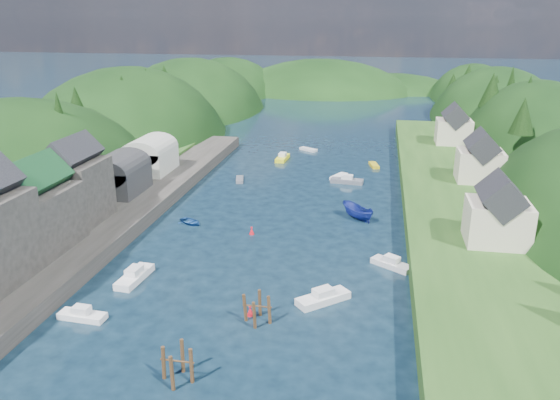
% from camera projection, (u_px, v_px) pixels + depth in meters
% --- Properties ---
extents(ground, '(600.00, 600.00, 0.00)m').
position_uv_depth(ground, '(302.00, 182.00, 96.13)').
color(ground, black).
rests_on(ground, ground).
extents(hillside_left, '(44.00, 245.56, 52.00)m').
position_uv_depth(hillside_left, '(130.00, 174.00, 129.67)').
color(hillside_left, black).
rests_on(hillside_left, ground).
extents(hillside_right, '(36.00, 245.56, 48.00)m').
position_uv_depth(hillside_right, '(532.00, 193.00, 114.12)').
color(hillside_right, black).
rests_on(hillside_right, ground).
extents(far_hills, '(103.00, 68.00, 44.00)m').
position_uv_depth(far_hills, '(350.00, 118.00, 214.83)').
color(far_hills, black).
rests_on(far_hills, ground).
extents(hill_trees, '(88.82, 147.84, 12.14)m').
position_uv_depth(hill_trees, '(319.00, 105.00, 106.25)').
color(hill_trees, black).
rests_on(hill_trees, ground).
extents(quay_left, '(12.00, 110.00, 2.00)m').
position_uv_depth(quay_left, '(91.00, 230.00, 71.98)').
color(quay_left, '#2D2B28').
rests_on(quay_left, ground).
extents(terrace_left_grass, '(12.00, 110.00, 2.50)m').
position_uv_depth(terrace_left_grass, '(42.00, 225.00, 73.10)').
color(terrace_left_grass, '#234719').
rests_on(terrace_left_grass, ground).
extents(quayside_buildings, '(8.00, 35.84, 12.90)m').
position_uv_depth(quayside_buildings, '(2.00, 223.00, 57.69)').
color(quayside_buildings, '#2D2B28').
rests_on(quayside_buildings, quay_left).
extents(boat_sheds, '(7.00, 21.00, 7.50)m').
position_uv_depth(boat_sheds, '(135.00, 162.00, 88.62)').
color(boat_sheds, '#2D2D30').
rests_on(boat_sheds, quay_left).
extents(terrace_right, '(16.00, 120.00, 2.40)m').
position_uv_depth(terrace_right, '(457.00, 202.00, 82.17)').
color(terrace_right, '#234719').
rests_on(terrace_right, ground).
extents(right_bank_cottages, '(9.00, 59.24, 8.41)m').
position_uv_depth(right_bank_cottages, '(473.00, 159.00, 87.91)').
color(right_bank_cottages, beige).
rests_on(right_bank_cottages, terrace_right).
extents(piling_cluster_near, '(2.83, 2.68, 3.67)m').
position_uv_depth(piling_cluster_near, '(178.00, 367.00, 43.65)').
color(piling_cluster_near, '#382314').
rests_on(piling_cluster_near, ground).
extents(piling_cluster_far, '(2.85, 2.69, 3.44)m').
position_uv_depth(piling_cluster_far, '(257.00, 311.00, 52.07)').
color(piling_cluster_far, '#382314').
rests_on(piling_cluster_far, ground).
extents(channel_buoy_near, '(0.70, 0.70, 1.10)m').
position_uv_depth(channel_buoy_near, '(250.00, 311.00, 53.41)').
color(channel_buoy_near, '#B70E1A').
rests_on(channel_buoy_near, ground).
extents(channel_buoy_far, '(0.70, 0.70, 1.10)m').
position_uv_depth(channel_buoy_far, '(252.00, 231.00, 73.11)').
color(channel_buoy_far, '#B70E1A').
rests_on(channel_buoy_far, ground).
extents(moored_boats, '(34.54, 88.80, 2.26)m').
position_uv_depth(moored_boats, '(294.00, 225.00, 74.83)').
color(moored_boats, gold).
rests_on(moored_boats, ground).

